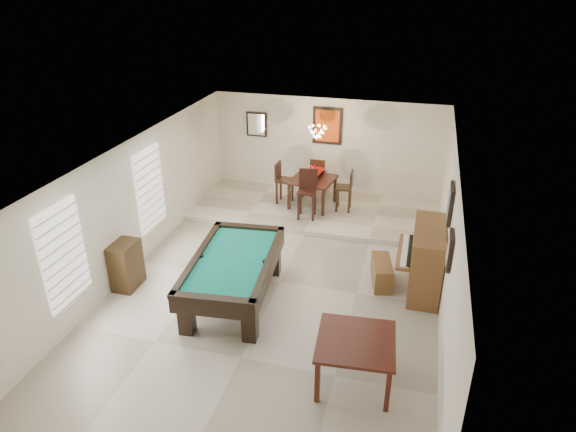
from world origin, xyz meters
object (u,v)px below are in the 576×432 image
at_px(square_table, 355,361).
at_px(dining_chair_north, 319,176).
at_px(upright_piano, 418,258).
at_px(chandelier, 317,128).
at_px(dining_table, 312,190).
at_px(dining_chair_west, 285,183).
at_px(apothecary_chest, 126,265).
at_px(pool_table, 234,280).
at_px(flower_vase, 313,170).
at_px(dining_chair_south, 307,195).
at_px(dining_chair_east, 344,191).
at_px(piano_bench, 382,273).

bearing_deg(square_table, dining_chair_north, 106.60).
xyz_separation_m(upright_piano, chandelier, (-2.55, 2.71, 1.56)).
distance_m(dining_table, dining_chair_west, 0.72).
bearing_deg(dining_table, chandelier, -58.26).
bearing_deg(apothecary_chest, pool_table, 2.42).
height_order(flower_vase, chandelier, chandelier).
xyz_separation_m(dining_chair_south, dining_chair_north, (-0.02, 1.41, -0.07)).
bearing_deg(upright_piano, dining_chair_south, 140.26).
xyz_separation_m(dining_chair_south, chandelier, (0.10, 0.50, 1.49)).
relative_size(dining_table, dining_chair_east, 1.00).
bearing_deg(dining_chair_south, apothecary_chest, -132.26).
bearing_deg(dining_chair_east, upright_piano, 30.27).
bearing_deg(pool_table, flower_vase, 77.54).
xyz_separation_m(dining_chair_west, chandelier, (0.84, -0.20, 1.55)).
relative_size(apothecary_chest, chandelier, 1.54).
distance_m(dining_chair_north, dining_chair_east, 1.09).
height_order(square_table, flower_vase, flower_vase).
distance_m(upright_piano, flower_vase, 3.98).
xyz_separation_m(pool_table, dining_chair_south, (0.54, 3.49, 0.27)).
distance_m(dining_chair_north, dining_chair_west, 1.01).
bearing_deg(flower_vase, dining_table, 0.00).
relative_size(apothecary_chest, dining_table, 0.90).
bearing_deg(piano_bench, apothecary_chest, -163.84).
relative_size(piano_bench, dining_chair_north, 0.83).
distance_m(apothecary_chest, dining_chair_south, 4.48).
xyz_separation_m(dining_table, dining_chair_south, (0.02, -0.70, 0.16)).
bearing_deg(dining_table, apothecary_chest, -121.70).
height_order(piano_bench, apothecary_chest, apothecary_chest).
bearing_deg(upright_piano, dining_chair_north, 126.50).
bearing_deg(pool_table, apothecary_chest, 176.96).
xyz_separation_m(pool_table, apothecary_chest, (-2.13, -0.09, 0.03)).
height_order(upright_piano, dining_chair_east, upright_piano).
height_order(pool_table, upright_piano, upright_piano).
distance_m(upright_piano, dining_chair_east, 3.42).
bearing_deg(apothecary_chest, dining_chair_west, 65.72).
bearing_deg(dining_chair_south, dining_chair_east, 34.78).
bearing_deg(apothecary_chest, dining_chair_east, 50.91).
bearing_deg(dining_chair_east, dining_table, -96.37).
relative_size(dining_table, dining_chair_south, 0.87).
relative_size(piano_bench, apothecary_chest, 0.94).
bearing_deg(pool_table, chandelier, 75.43).
height_order(apothecary_chest, dining_chair_east, dining_chair_east).
relative_size(pool_table, square_table, 2.34).
relative_size(dining_chair_south, chandelier, 1.95).
relative_size(square_table, dining_chair_west, 1.05).
relative_size(dining_chair_south, dining_chair_east, 1.15).
bearing_deg(dining_chair_north, dining_chair_south, 90.42).
bearing_deg(chandelier, square_table, -71.99).
bearing_deg(dining_chair_south, piano_bench, -53.53).
bearing_deg(dining_chair_west, dining_chair_south, -130.44).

